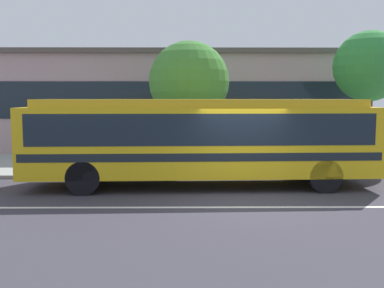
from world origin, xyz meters
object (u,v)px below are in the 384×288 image
at_px(pedestrian_waiting_near_sign, 335,146).
at_px(pedestrian_walking_along_curb, 307,144).
at_px(street_tree_near_stop, 189,82).
at_px(street_tree_mid_block, 369,67).
at_px(bus_stop_sign, 306,126).
at_px(transit_bus, 200,136).

xyz_separation_m(pedestrian_waiting_near_sign, pedestrian_walking_along_curb, (-0.91, 0.36, 0.02)).
xyz_separation_m(street_tree_near_stop, street_tree_mid_block, (7.49, 0.41, 0.61)).
distance_m(pedestrian_walking_along_curb, street_tree_mid_block, 4.80).
bearing_deg(pedestrian_walking_along_curb, street_tree_mid_block, 35.26).
bearing_deg(bus_stop_sign, street_tree_mid_block, 38.07).
xyz_separation_m(pedestrian_waiting_near_sign, street_tree_near_stop, (-5.32, 2.12, 2.39)).
distance_m(pedestrian_waiting_near_sign, pedestrian_walking_along_curb, 0.98).
distance_m(transit_bus, pedestrian_walking_along_curb, 4.78).
bearing_deg(pedestrian_waiting_near_sign, bus_stop_sign, -179.93).
relative_size(pedestrian_walking_along_curb, street_tree_near_stop, 0.33).
distance_m(bus_stop_sign, street_tree_near_stop, 5.05).
bearing_deg(street_tree_near_stop, pedestrian_walking_along_curb, -21.77).
distance_m(transit_bus, street_tree_mid_block, 8.86).
height_order(transit_bus, pedestrian_waiting_near_sign, transit_bus).
relative_size(transit_bus, street_tree_near_stop, 2.18).
distance_m(transit_bus, street_tree_near_stop, 4.62).
distance_m(pedestrian_walking_along_curb, street_tree_near_stop, 5.31).
bearing_deg(pedestrian_walking_along_curb, street_tree_near_stop, 158.23).
distance_m(pedestrian_waiting_near_sign, bus_stop_sign, 1.28).
distance_m(street_tree_near_stop, street_tree_mid_block, 7.52).
relative_size(bus_stop_sign, street_tree_near_stop, 0.52).
bearing_deg(bus_stop_sign, street_tree_near_stop, 153.52).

